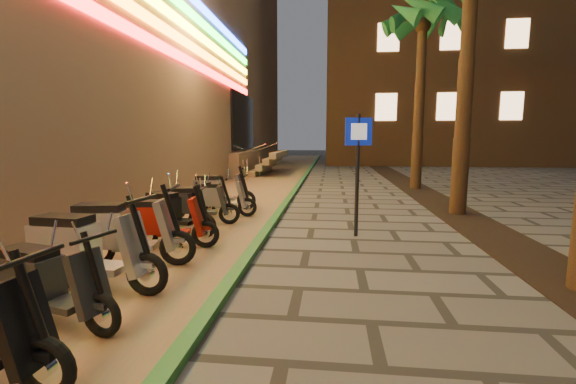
# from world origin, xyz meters

# --- Properties ---
(ground) EXTENTS (120.00, 120.00, 0.00)m
(ground) POSITION_xyz_m (0.00, 0.00, 0.00)
(ground) COLOR #474442
(ground) RESTS_ON ground
(parking_strip) EXTENTS (3.40, 60.00, 0.01)m
(parking_strip) POSITION_xyz_m (-2.60, 10.00, 0.01)
(parking_strip) COLOR #8C7251
(parking_strip) RESTS_ON ground
(green_curb) EXTENTS (0.18, 60.00, 0.10)m
(green_curb) POSITION_xyz_m (-0.90, 10.00, 0.05)
(green_curb) COLOR #296F2F
(green_curb) RESTS_ON ground
(planting_strip) EXTENTS (1.20, 40.00, 0.02)m
(planting_strip) POSITION_xyz_m (3.60, 5.00, 0.01)
(planting_strip) COLOR black
(planting_strip) RESTS_ON ground
(apartment_block) EXTENTS (18.00, 16.06, 25.00)m
(apartment_block) POSITION_xyz_m (9.00, 32.00, 12.50)
(apartment_block) COLOR brown
(apartment_block) RESTS_ON ground
(palm_d) EXTENTS (2.97, 3.02, 7.16)m
(palm_d) POSITION_xyz_m (3.60, 12.00, 5.94)
(palm_d) COLOR #472D19
(palm_d) RESTS_ON ground
(pedestrian_sign) EXTENTS (0.51, 0.15, 2.37)m
(pedestrian_sign) POSITION_xyz_m (0.89, 4.45, 1.53)
(pedestrian_sign) COLOR black
(pedestrian_sign) RESTS_ON ground
(scooter_5) EXTENTS (1.48, 0.71, 1.04)m
(scooter_5) POSITION_xyz_m (-2.46, 0.40, 0.45)
(scooter_5) COLOR black
(scooter_5) RESTS_ON ground
(scooter_6) EXTENTS (1.77, 0.63, 1.25)m
(scooter_6) POSITION_xyz_m (-2.64, 1.29, 0.54)
(scooter_6) COLOR black
(scooter_6) RESTS_ON ground
(scooter_7) EXTENTS (1.77, 0.75, 1.25)m
(scooter_7) POSITION_xyz_m (-2.71, 2.22, 0.54)
(scooter_7) COLOR black
(scooter_7) RESTS_ON ground
(scooter_8) EXTENTS (1.57, 0.64, 1.10)m
(scooter_8) POSITION_xyz_m (-2.51, 3.21, 0.48)
(scooter_8) COLOR black
(scooter_8) RESTS_ON ground
(scooter_9) EXTENTS (1.54, 0.73, 1.09)m
(scooter_9) POSITION_xyz_m (-2.73, 4.19, 0.47)
(scooter_9) COLOR black
(scooter_9) RESTS_ON ground
(scooter_10) EXTENTS (1.54, 0.64, 1.08)m
(scooter_10) POSITION_xyz_m (-2.58, 5.09, 0.47)
(scooter_10) COLOR black
(scooter_10) RESTS_ON ground
(scooter_11) EXTENTS (1.51, 0.53, 1.06)m
(scooter_11) POSITION_xyz_m (-2.36, 6.04, 0.46)
(scooter_11) COLOR black
(scooter_11) RESTS_ON ground
(scooter_12) EXTENTS (1.67, 0.59, 1.18)m
(scooter_12) POSITION_xyz_m (-2.66, 7.00, 0.51)
(scooter_12) COLOR black
(scooter_12) RESTS_ON ground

